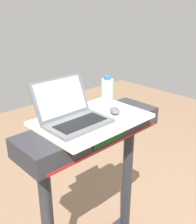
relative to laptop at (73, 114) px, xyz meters
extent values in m
cylinder|color=#28282D|center=(0.45, -0.03, -0.64)|extent=(0.07, 0.07, 0.93)
cube|color=#28282D|center=(0.11, -0.03, -0.12)|extent=(0.90, 0.28, 0.11)
cube|color=#0C3F19|center=(0.11, -0.17, -0.12)|extent=(0.24, 0.01, 0.06)
cube|color=maroon|center=(0.11, -0.17, -0.17)|extent=(0.81, 0.00, 0.02)
cube|color=beige|center=(0.11, -0.03, -0.06)|extent=(0.61, 0.43, 0.02)
cube|color=#515459|center=(0.00, -0.05, -0.04)|extent=(0.34, 0.22, 0.02)
cube|color=black|center=(0.00, -0.06, -0.03)|extent=(0.28, 0.12, 0.00)
cube|color=#515459|center=(0.00, 0.10, 0.07)|extent=(0.34, 0.09, 0.20)
cube|color=#B2E0B7|center=(0.00, 0.10, 0.07)|extent=(0.30, 0.08, 0.18)
ellipsoid|color=#4C4C51|center=(0.26, -0.07, -0.03)|extent=(0.11, 0.12, 0.03)
cylinder|color=#9EDBB2|center=(0.31, 0.05, 0.04)|extent=(0.07, 0.07, 0.17)
cylinder|color=#2659A5|center=(0.31, 0.05, 0.13)|extent=(0.04, 0.04, 0.02)
camera|label=1|loc=(-0.81, -1.05, 0.55)|focal=42.91mm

